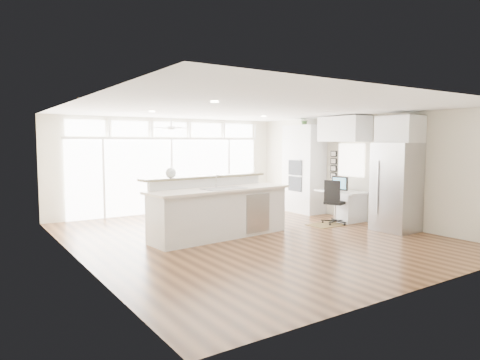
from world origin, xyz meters
TOP-DOWN VIEW (x-y plane):
  - floor at (0.00, 0.00)m, footprint 7.00×8.00m
  - ceiling at (0.00, 0.00)m, footprint 7.00×8.00m
  - wall_back at (0.00, 4.00)m, footprint 7.00×0.04m
  - wall_front at (0.00, -4.00)m, footprint 7.00×0.04m
  - wall_left at (-3.50, 0.00)m, footprint 0.04×8.00m
  - wall_right at (3.50, 0.00)m, footprint 0.04×8.00m
  - glass_wall at (0.00, 3.94)m, footprint 5.80×0.06m
  - transom_row at (0.00, 3.94)m, footprint 5.90×0.06m
  - desk_window at (3.46, 0.30)m, footprint 0.04×0.85m
  - ceiling_fan at (-0.50, 2.80)m, footprint 1.16×1.16m
  - recessed_lights at (0.00, 0.20)m, footprint 3.40×3.00m
  - oven_cabinet at (3.17, 1.80)m, footprint 0.64×1.20m
  - desk_nook at (3.13, 0.30)m, footprint 0.72×1.30m
  - upper_cabinets at (3.17, 0.30)m, footprint 0.64×1.30m
  - refrigerator at (3.11, -1.35)m, footprint 0.76×0.90m
  - fridge_cabinet at (3.17, -1.35)m, footprint 0.64×0.90m
  - framed_photos at (3.46, 0.92)m, footprint 0.06×0.22m
  - kitchen_island at (-0.54, 0.32)m, footprint 3.32×1.51m
  - rug at (2.29, 0.00)m, footprint 0.86×0.62m
  - office_chair at (2.58, -0.00)m, footprint 0.71×0.69m
  - fishbowl at (-1.53, 0.63)m, footprint 0.25×0.25m
  - monitor at (3.05, 0.30)m, footprint 0.13×0.49m
  - keyboard at (2.88, 0.30)m, footprint 0.17×0.34m
  - potted_plant at (3.17, 1.80)m, footprint 0.29×0.32m

SIDE VIEW (x-z plane):
  - floor at x=0.00m, z-range -0.02..0.00m
  - rug at x=2.29m, z-range 0.00..0.01m
  - desk_nook at x=3.13m, z-range 0.00..0.76m
  - office_chair at x=2.58m, z-range 0.00..1.08m
  - kitchen_island at x=-0.54m, z-range 0.00..1.28m
  - keyboard at x=2.88m, z-range 0.76..0.78m
  - monitor at x=3.05m, z-range 0.76..1.16m
  - refrigerator at x=3.11m, z-range 0.00..2.00m
  - glass_wall at x=0.00m, z-range 0.01..2.09m
  - oven_cabinet at x=3.17m, z-range 0.00..2.50m
  - wall_back at x=0.00m, z-range 0.00..2.70m
  - wall_front at x=0.00m, z-range 0.00..2.70m
  - wall_left at x=-3.50m, z-range 0.00..2.70m
  - wall_right at x=3.50m, z-range 0.00..2.70m
  - fishbowl at x=-1.53m, z-range 1.28..1.50m
  - framed_photos at x=3.46m, z-range 1.00..1.80m
  - desk_window at x=3.46m, z-range 1.12..1.98m
  - fridge_cabinet at x=3.17m, z-range 2.00..2.60m
  - upper_cabinets at x=3.17m, z-range 2.03..2.67m
  - transom_row at x=0.00m, z-range 2.18..2.58m
  - ceiling_fan at x=-0.50m, z-range 2.32..2.64m
  - potted_plant at x=3.17m, z-range 2.50..2.74m
  - recessed_lights at x=0.00m, z-range 2.67..2.69m
  - ceiling at x=0.00m, z-range 2.69..2.71m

